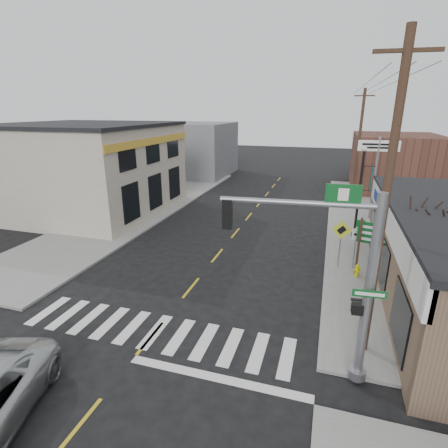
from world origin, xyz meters
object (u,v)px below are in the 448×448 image
(fire_hydrant, at_px, (357,270))
(utility_pole_far, at_px, (359,145))
(guide_sign, at_px, (375,240))
(bare_tree, at_px, (433,209))
(dance_center_sign, at_px, (377,157))
(utility_pole_near, at_px, (384,205))
(traffic_signal_pole, at_px, (345,269))
(lamp_post, at_px, (361,186))

(fire_hydrant, xyz_separation_m, utility_pole_far, (0.44, 16.54, 4.58))
(guide_sign, relative_size, bare_tree, 0.56)
(dance_center_sign, relative_size, utility_pole_near, 0.60)
(utility_pole_far, bearing_deg, traffic_signal_pole, -97.20)
(lamp_post, bearing_deg, utility_pole_far, 94.46)
(utility_pole_near, bearing_deg, fire_hydrant, 85.36)
(utility_pole_near, xyz_separation_m, utility_pole_far, (0.50, 22.28, -0.25))
(lamp_post, bearing_deg, traffic_signal_pole, -89.64)
(dance_center_sign, height_order, utility_pole_near, utility_pole_near)
(lamp_post, bearing_deg, utility_pole_near, -85.39)
(traffic_signal_pole, relative_size, lamp_post, 1.05)
(utility_pole_far, bearing_deg, guide_sign, -92.84)
(guide_sign, bearing_deg, traffic_signal_pole, -87.90)
(guide_sign, xyz_separation_m, utility_pole_far, (-0.20, 16.29, 3.01))
(guide_sign, bearing_deg, lamp_post, 109.49)
(bare_tree, bearing_deg, fire_hydrant, 140.04)
(traffic_signal_pole, height_order, guide_sign, traffic_signal_pole)
(traffic_signal_pole, bearing_deg, lamp_post, 79.26)
(traffic_signal_pole, bearing_deg, utility_pole_far, 81.08)
(lamp_post, distance_m, dance_center_sign, 5.07)
(dance_center_sign, relative_size, bare_tree, 1.13)
(fire_hydrant, bearing_deg, bare_tree, -39.96)
(lamp_post, distance_m, bare_tree, 8.19)
(lamp_post, relative_size, dance_center_sign, 0.96)
(bare_tree, distance_m, utility_pole_near, 4.59)
(traffic_signal_pole, xyz_separation_m, lamp_post, (1.27, 13.27, -0.26))
(fire_hydrant, xyz_separation_m, lamp_post, (0.19, 5.98, 3.01))
(bare_tree, bearing_deg, utility_pole_near, -121.16)
(lamp_post, height_order, utility_pole_far, utility_pole_far)
(lamp_post, relative_size, utility_pole_far, 0.60)
(guide_sign, distance_m, fire_hydrant, 1.71)
(guide_sign, xyz_separation_m, utility_pole_near, (-0.70, -5.99, 3.26))
(fire_hydrant, bearing_deg, dance_center_sign, 82.31)
(bare_tree, height_order, utility_pole_far, utility_pole_far)
(utility_pole_near, bearing_deg, traffic_signal_pole, -127.44)
(utility_pole_far, bearing_deg, utility_pole_near, -94.83)
(dance_center_sign, bearing_deg, utility_pole_far, 95.15)
(guide_sign, distance_m, lamp_post, 5.92)
(bare_tree, distance_m, utility_pole_far, 18.55)
(guide_sign, relative_size, utility_pole_near, 0.29)
(traffic_signal_pole, xyz_separation_m, bare_tree, (3.34, 5.39, 0.59))
(lamp_post, height_order, bare_tree, lamp_post)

